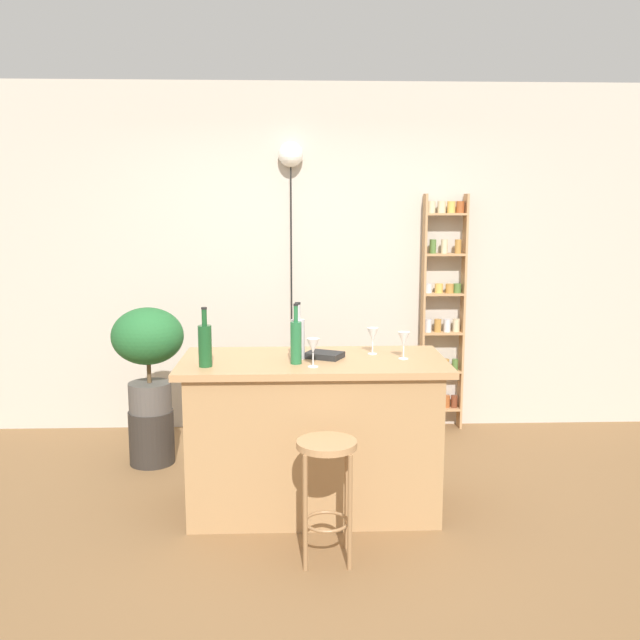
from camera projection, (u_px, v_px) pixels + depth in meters
name	position (u px, v px, depth m)	size (l,w,h in m)	color
ground	(315.00, 529.00, 3.97)	(12.00, 12.00, 0.00)	brown
back_wall	(308.00, 259.00, 5.66)	(6.40, 0.10, 2.80)	#BCB2A3
kitchen_counter	(313.00, 433.00, 4.18)	(1.58, 0.75, 0.93)	#A87F51
bar_stool	(327.00, 473.00, 3.55)	(0.31, 0.31, 0.65)	#997047
spice_shelf	(443.00, 311.00, 5.64)	(0.35, 0.13, 1.93)	tan
plant_stool	(152.00, 437.00, 4.96)	(0.32, 0.32, 0.39)	#2D2823
potted_plant	(148.00, 347.00, 4.85)	(0.50, 0.45, 0.75)	#514C47
bottle_sauce_amber	(296.00, 341.00, 3.97)	(0.06, 0.06, 0.35)	#236638
bottle_olive_oil	(205.00, 344.00, 3.90)	(0.08, 0.08, 0.34)	#194C23
bottle_soda_blue	(298.00, 337.00, 4.10)	(0.08, 0.08, 0.34)	#B2B2B7
wine_glass_left	(404.00, 340.00, 4.09)	(0.07, 0.07, 0.16)	silver
wine_glass_center	(313.00, 347.00, 3.89)	(0.07, 0.07, 0.16)	silver
wine_glass_right	(373.00, 335.00, 4.23)	(0.07, 0.07, 0.16)	silver
cookbook	(324.00, 355.00, 4.14)	(0.21, 0.15, 0.04)	black
pendant_globe_light	(291.00, 160.00, 5.42)	(0.20, 0.20, 2.33)	black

